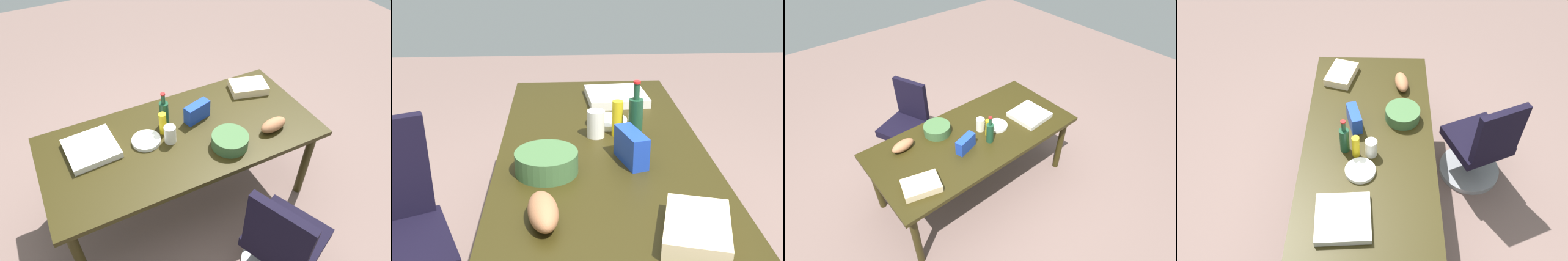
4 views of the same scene
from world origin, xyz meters
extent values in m
plane|color=#765D56|center=(0.00, 0.00, 0.00)|extent=(10.00, 10.00, 0.00)
cube|color=black|center=(0.00, 0.00, 0.76)|extent=(2.14, 1.00, 0.04)
cylinder|color=black|center=(-0.98, -0.41, 0.37)|extent=(0.07, 0.07, 0.74)
cylinder|color=black|center=(0.98, -0.41, 0.37)|extent=(0.07, 0.07, 0.74)
cylinder|color=black|center=(-0.98, 0.41, 0.37)|extent=(0.07, 0.07, 0.74)
cylinder|color=black|center=(0.98, 0.41, 0.37)|extent=(0.07, 0.07, 0.74)
cylinder|color=gray|center=(-0.35, 0.94, 0.03)|extent=(0.56, 0.56, 0.05)
cylinder|color=gray|center=(-0.35, 0.94, 0.25)|extent=(0.06, 0.06, 0.39)
cube|color=black|center=(-0.35, 0.94, 0.44)|extent=(0.63, 0.63, 0.09)
cube|color=black|center=(-0.15, 1.03, 0.74)|extent=(0.23, 0.42, 0.51)
cube|color=silver|center=(0.67, -0.15, 0.81)|extent=(0.38, 0.38, 0.05)
cube|color=#1B3EB3|center=(-0.19, -0.12, 0.86)|extent=(0.23, 0.14, 0.15)
cube|color=beige|center=(-0.78, -0.26, 0.82)|extent=(0.37, 0.30, 0.07)
ellipsoid|color=#A26642|center=(-0.66, 0.27, 0.83)|extent=(0.25, 0.14, 0.10)
cylinder|color=#3D6337|center=(-0.27, 0.26, 0.83)|extent=(0.32, 0.32, 0.10)
cylinder|color=white|center=(0.27, -0.05, 0.80)|extent=(0.22, 0.22, 0.03)
cylinder|color=yellow|center=(0.12, -0.09, 0.88)|extent=(0.06, 0.06, 0.19)
cylinder|color=white|center=(0.11, 0.02, 0.85)|extent=(0.09, 0.09, 0.14)
cylinder|color=#19432A|center=(0.07, -0.18, 0.89)|extent=(0.08, 0.08, 0.21)
cylinder|color=#19432A|center=(0.07, -0.18, 1.03)|extent=(0.03, 0.03, 0.08)
cylinder|color=red|center=(0.07, -0.18, 1.08)|extent=(0.04, 0.04, 0.01)
camera|label=1|loc=(0.81, 1.83, 2.66)|focal=32.48mm
camera|label=2|loc=(-2.11, 0.19, 1.76)|focal=43.36mm
camera|label=3|loc=(-1.48, -1.90, 2.90)|focal=28.58mm
camera|label=4|loc=(2.01, 0.07, 3.09)|focal=36.81mm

